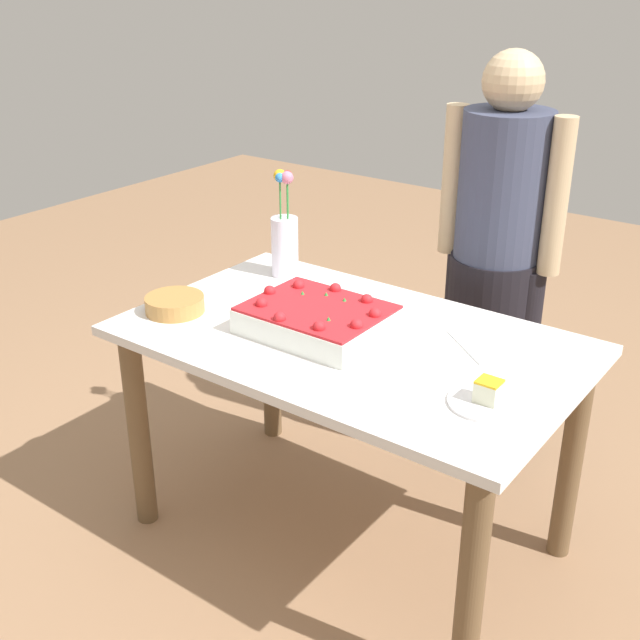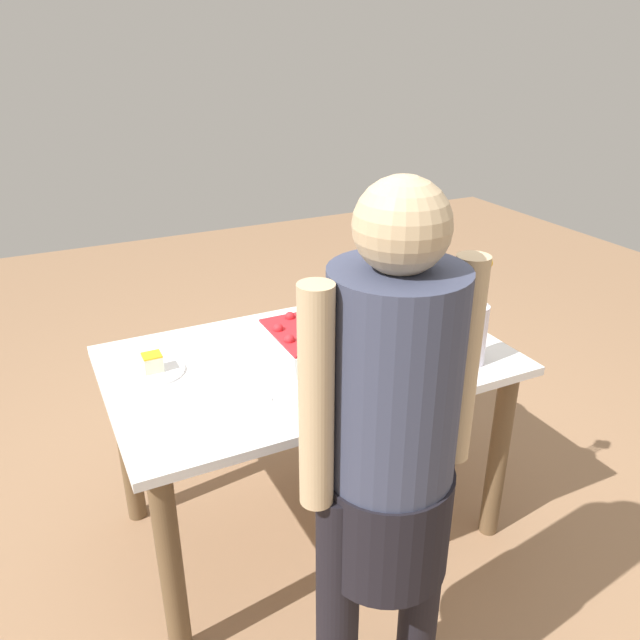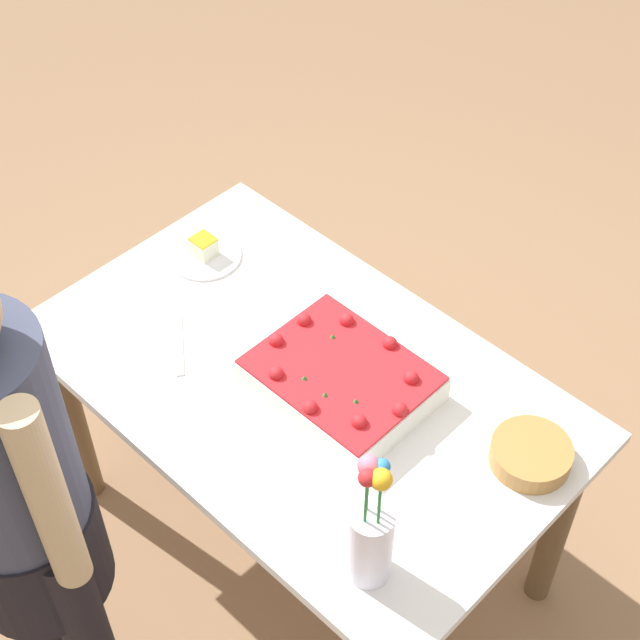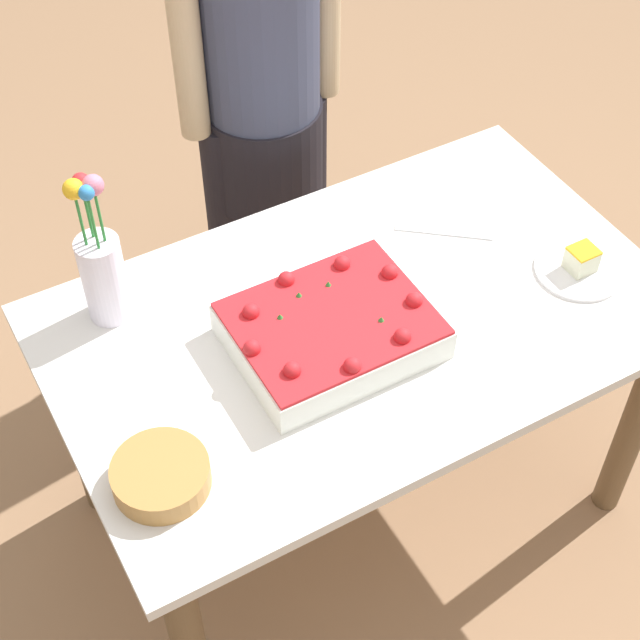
# 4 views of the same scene
# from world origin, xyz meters

# --- Properties ---
(ground_plane) EXTENTS (8.00, 8.00, 0.00)m
(ground_plane) POSITION_xyz_m (0.00, 0.00, 0.00)
(ground_plane) COLOR #936E4F
(dining_table) EXTENTS (1.34, 0.82, 0.73)m
(dining_table) POSITION_xyz_m (0.00, 0.00, 0.61)
(dining_table) COLOR silver
(dining_table) RESTS_ON ground_plane
(sheet_cake) EXTENTS (0.41, 0.32, 0.10)m
(sheet_cake) POSITION_xyz_m (0.10, 0.04, 0.77)
(sheet_cake) COLOR white
(sheet_cake) RESTS_ON dining_table
(serving_plate_with_slice) EXTENTS (0.20, 0.20, 0.07)m
(serving_plate_with_slice) POSITION_xyz_m (-0.50, 0.12, 0.75)
(serving_plate_with_slice) COLOR white
(serving_plate_with_slice) RESTS_ON dining_table
(cake_knife) EXTENTS (0.19, 0.16, 0.00)m
(cake_knife) POSITION_xyz_m (-0.31, -0.13, 0.73)
(cake_knife) COLOR silver
(cake_knife) RESTS_ON dining_table
(flower_vase) EXTENTS (0.09, 0.09, 0.37)m
(flower_vase) POSITION_xyz_m (0.47, -0.27, 0.86)
(flower_vase) COLOR white
(flower_vase) RESTS_ON dining_table
(fruit_bowl) EXTENTS (0.19, 0.19, 0.05)m
(fruit_bowl) POSITION_xyz_m (0.54, 0.18, 0.76)
(fruit_bowl) COLOR #AF7B3E
(fruit_bowl) RESTS_ON dining_table
(person_standing) EXTENTS (0.45, 0.31, 1.49)m
(person_standing) POSITION_xyz_m (-0.13, -0.71, 0.85)
(person_standing) COLOR black
(person_standing) RESTS_ON ground_plane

